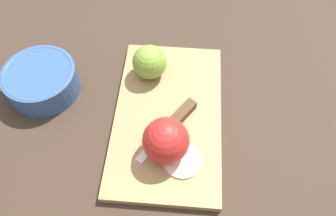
{
  "coord_description": "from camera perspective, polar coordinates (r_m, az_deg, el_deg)",
  "views": [
    {
      "loc": [
        0.33,
        -0.02,
        0.54
      ],
      "look_at": [
        0.0,
        0.0,
        0.04
      ],
      "focal_mm": 35.0,
      "sensor_mm": 36.0,
      "label": 1
    }
  ],
  "objects": [
    {
      "name": "apple_half_right",
      "position": [
        0.55,
        -0.37,
        -5.7
      ],
      "size": [
        0.08,
        0.08,
        0.08
      ],
      "rotation": [
        0.0,
        0.0,
        2.95
      ],
      "color": "red",
      "rests_on": "cutting_board"
    },
    {
      "name": "cutting_board",
      "position": [
        0.63,
        0.0,
        -1.4
      ],
      "size": [
        0.37,
        0.25,
        0.02
      ],
      "color": "#A37A4C",
      "rests_on": "ground_plane"
    },
    {
      "name": "apple_half_left",
      "position": [
        0.66,
        -3.22,
        7.99
      ],
      "size": [
        0.07,
        0.07,
        0.07
      ],
      "rotation": [
        0.0,
        0.0,
        3.34
      ],
      "color": "olive",
      "rests_on": "cutting_board"
    },
    {
      "name": "ground_plane",
      "position": [
        0.64,
        0.0,
        -1.78
      ],
      "size": [
        4.0,
        4.0,
        0.0
      ],
      "primitive_type": "plane",
      "color": "#38281E"
    },
    {
      "name": "knife",
      "position": [
        0.61,
        1.92,
        -1.66
      ],
      "size": [
        0.12,
        0.12,
        0.02
      ],
      "rotation": [
        0.0,
        0.0,
        -0.76
      ],
      "color": "silver",
      "rests_on": "cutting_board"
    },
    {
      "name": "apple_slice",
      "position": [
        0.58,
        2.53,
        -9.12
      ],
      "size": [
        0.07,
        0.07,
        0.0
      ],
      "color": "beige",
      "rests_on": "cutting_board"
    },
    {
      "name": "bowl",
      "position": [
        0.7,
        -21.2,
        4.62
      ],
      "size": [
        0.14,
        0.14,
        0.06
      ],
      "color": "#33517F",
      "rests_on": "ground_plane"
    }
  ]
}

